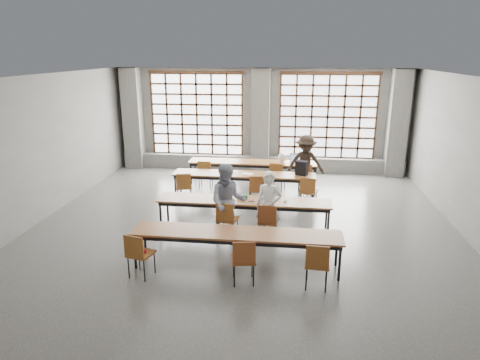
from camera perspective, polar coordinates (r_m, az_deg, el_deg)
name	(u,v)px	position (r m, az deg, el deg)	size (l,w,h in m)	color
floor	(243,229)	(10.14, 0.37, -6.57)	(11.00, 11.00, 0.00)	#4A4A47
ceiling	(243,77)	(9.32, 0.41, 13.59)	(11.00, 11.00, 0.00)	silver
wall_back	(261,120)	(14.96, 2.84, 8.02)	(10.00, 10.00, 0.00)	#5F5F5D
wall_front	(181,284)	(4.50, -7.93, -13.57)	(10.00, 10.00, 0.00)	#5F5F5D
wall_left	(34,151)	(11.29, -25.77, 3.51)	(11.00, 11.00, 0.00)	#5F5F5D
wall_right	(479,164)	(10.30, 29.24, 1.89)	(11.00, 11.00, 0.00)	#5F5F5D
column_left	(133,119)	(15.67, -14.05, 7.94)	(0.60, 0.55, 3.50)	#565653
column_mid	(261,121)	(14.68, 2.76, 7.86)	(0.60, 0.55, 3.50)	#565653
column_right	(397,124)	(15.04, 20.25, 7.06)	(0.60, 0.55, 3.50)	#565653
window_left	(197,115)	(15.19, -5.77, 8.66)	(3.32, 0.12, 3.00)	white
window_right	(328,117)	(14.87, 11.60, 8.24)	(3.32, 0.12, 3.00)	white
sill_ledge	(260,163)	(15.06, 2.70, 2.26)	(9.80, 0.35, 0.50)	#565653
desk_row_a	(253,164)	(13.35, 1.74, 2.21)	(4.00, 0.70, 0.73)	brown
desk_row_b	(244,176)	(12.02, 0.54, 0.56)	(4.00, 0.70, 0.73)	brown
desk_row_c	(244,202)	(9.91, 0.53, -3.00)	(4.00, 0.70, 0.73)	brown
desk_row_d	(236,235)	(8.19, -0.50, -7.39)	(4.00, 0.70, 0.73)	brown
chair_back_left	(205,171)	(12.98, -4.69, 1.15)	(0.42, 0.43, 0.88)	brown
chair_back_mid	(277,174)	(12.73, 4.98, 0.83)	(0.51, 0.51, 0.88)	brown
chair_back_right	(305,175)	(12.73, 8.64, 0.70)	(0.44, 0.45, 0.88)	brown
chair_mid_left	(184,185)	(11.74, -7.50, -0.63)	(0.51, 0.51, 0.88)	brown
chair_mid_centre	(257,187)	(11.42, 2.23, -1.00)	(0.47, 0.48, 0.88)	brown
chair_mid_right	(308,189)	(11.39, 9.11, -1.24)	(0.51, 0.51, 0.88)	brown
chair_front_left	(226,217)	(9.41, -1.82, -4.94)	(0.49, 0.49, 0.88)	brown
chair_front_right	(268,219)	(9.32, 3.73, -5.18)	(0.45, 0.46, 0.88)	brown
chair_near_left	(138,251)	(8.08, -13.43, -9.21)	(0.51, 0.52, 0.88)	brown
chair_near_mid	(244,257)	(7.66, 0.50, -10.25)	(0.49, 0.49, 0.88)	brown
chair_near_right	(317,261)	(7.64, 10.26, -10.62)	(0.45, 0.45, 0.88)	brown
student_male	(269,206)	(9.36, 3.85, -3.51)	(0.57, 0.37, 1.56)	white
student_female	(228,201)	(9.42, -1.63, -2.88)	(0.83, 0.64, 1.70)	#19244C
student_back	(305,163)	(12.77, 8.71, 2.19)	(1.09, 0.63, 1.69)	black
laptop_front	(268,197)	(9.93, 3.72, -2.22)	(0.39, 0.34, 0.26)	#ADAEB2
laptop_back	(296,160)	(13.37, 7.49, 2.66)	(0.44, 0.40, 0.26)	#BCBCC1
mouse	(285,201)	(9.81, 6.05, -2.79)	(0.10, 0.06, 0.04)	white
green_box	(242,197)	(9.95, 0.30, -2.24)	(0.25, 0.09, 0.09)	#2A8234
phone	(251,201)	(9.77, 1.51, -2.84)	(0.13, 0.06, 0.01)	black
paper_sheet_a	(223,172)	(12.12, -2.26, 1.03)	(0.30, 0.21, 0.00)	white
paper_sheet_b	(233,174)	(11.99, -0.92, 0.85)	(0.30, 0.21, 0.00)	silver
paper_sheet_c	(248,174)	(11.99, 1.01, 0.85)	(0.30, 0.21, 0.00)	white
backpack	(302,168)	(11.93, 8.23, 1.59)	(0.32, 0.20, 0.40)	black
plastic_bag	(282,158)	(13.30, 5.64, 3.00)	(0.26, 0.21, 0.29)	silver
red_pouch	(141,251)	(8.16, -13.10, -9.23)	(0.20, 0.08, 0.06)	maroon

